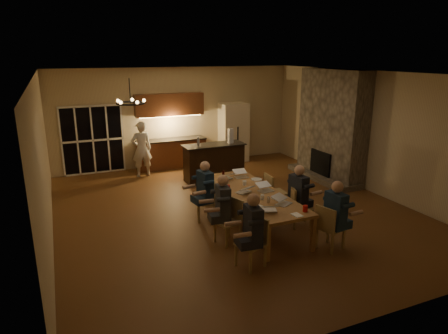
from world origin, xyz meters
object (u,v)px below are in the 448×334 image
can_right (262,184)px  dining_table (253,208)px  laptop_f (241,173)px  bar_blender (231,136)px  redcup_mid (228,188)px  refrigerator (234,132)px  laptop_b (284,199)px  chair_left_mid (228,222)px  can_silver (269,200)px  chair_right_near (331,227)px  laptop_c (243,187)px  plate_left (258,207)px  redcup_near (305,209)px  person_left_far (205,191)px  chandelier (131,103)px  mug_back (227,182)px  person_left_near (253,232)px  chair_right_mid (301,207)px  plate_near (277,197)px  standing_person (142,149)px  person_left_mid (223,208)px  person_right_near (335,216)px  bar_bottle (198,141)px  laptop_a (268,205)px  mug_mid (245,183)px  mug_front (262,197)px  chair_left_far (206,201)px  laptop_e (225,174)px  can_cola (223,173)px  chair_left_near (251,243)px  person_right_mid (298,196)px

can_right → dining_table: bearing=-146.4°
laptop_f → bar_blender: bar_blender is taller
dining_table → redcup_mid: size_ratio=26.74×
refrigerator → laptop_b: size_ratio=6.25×
chair_left_mid → can_silver: size_ratio=7.42×
chair_right_near → laptop_c: (-1.05, 1.65, 0.42)m
plate_left → refrigerator: bearing=69.8°
redcup_near → laptop_f: bearing=94.3°
chair_left_mid → person_left_far: 1.21m
chandelier → mug_back: chandelier is taller
dining_table → person_left_near: person_left_near is taller
chair_right_mid → dining_table: bearing=77.9°
dining_table → plate_near: bearing=-59.8°
chandelier → standing_person: bearing=76.9°
laptop_b → laptop_f: bearing=63.3°
person_left_far → person_left_mid: bearing=-10.2°
dining_table → can_silver: bearing=-89.8°
person_right_near → bar_bottle: 5.11m
person_left_mid → mug_back: (0.61, 1.22, 0.11)m
refrigerator → laptop_c: refrigerator is taller
laptop_a → plate_near: (0.50, 0.53, -0.10)m
dining_table → mug_mid: bearing=85.2°
laptop_c → mug_front: laptop_c is taller
chair_left_far → person_left_near: size_ratio=0.64×
refrigerator → redcup_near: 6.60m
chair_left_far → laptop_a: 1.84m
standing_person → laptop_f: (1.67, -3.46, 0.02)m
dining_table → chair_left_mid: 1.02m
standing_person → mug_back: bearing=104.4°
person_right_near → chandelier: (-3.34, 1.83, 2.06)m
chair_right_mid → redcup_near: chair_right_mid is taller
person_right_near → chair_right_near: bearing=18.3°
chair_left_far → redcup_near: (1.25, -1.99, 0.37)m
can_silver → bar_blender: 4.08m
laptop_b → plate_near: laptop_b is taller
chandelier → plate_left: chandelier is taller
laptop_e → bar_blender: size_ratio=0.75×
person_left_near → person_right_near: bearing=95.4°
dining_table → can_cola: can_cola is taller
laptop_b → mug_mid: 1.39m
chair_left_near → bar_blender: bar_blender is taller
mug_mid → can_cola: can_cola is taller
dining_table → laptop_c: (-0.19, 0.07, 0.49)m
chair_left_far → laptop_f: (1.06, 0.42, 0.42)m
person_right_mid → plate_left: bearing=99.2°
chair_left_mid → person_right_near: bearing=42.0°
can_right → bar_bottle: (-0.39, 3.12, 0.39)m
plate_left → person_left_mid: bearing=147.2°
chair_left_near → can_silver: size_ratio=7.42×
person_right_near → plate_near: 1.28m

